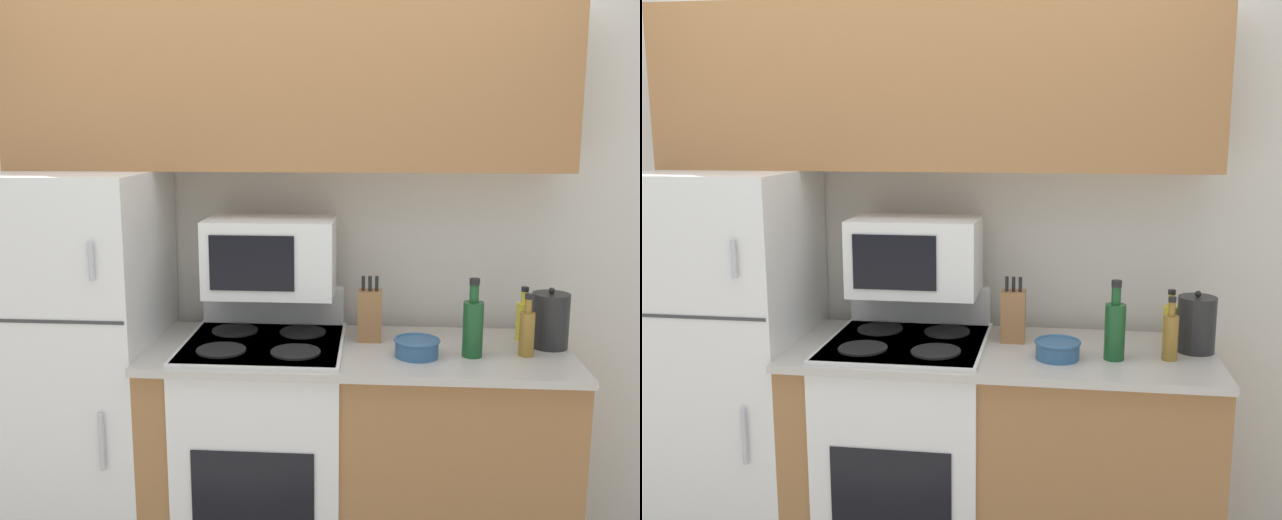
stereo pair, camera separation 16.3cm
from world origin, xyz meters
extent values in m
cube|color=silver|center=(0.00, 0.70, 1.27)|extent=(8.00, 0.05, 2.55)
cube|color=#9E6B3D|center=(0.31, 0.30, 0.45)|extent=(1.65, 0.61, 0.91)
cube|color=#BCB7AD|center=(0.31, 0.28, 0.92)|extent=(1.65, 0.65, 0.03)
cube|color=white|center=(-0.82, 0.33, 0.81)|extent=(0.62, 0.67, 1.61)
cube|color=#383838|center=(-0.82, 0.00, 1.10)|extent=(0.60, 0.01, 0.01)
cylinder|color=#B7B7BC|center=(-0.62, -0.01, 1.32)|extent=(0.02, 0.02, 0.14)
cylinder|color=#B7B7BC|center=(-0.62, -0.01, 0.65)|extent=(0.02, 0.02, 0.22)
cube|color=#9E6B3D|center=(0.00, 0.52, 1.94)|extent=(2.27, 0.31, 0.66)
cube|color=white|center=(-0.06, 0.29, 0.48)|extent=(0.63, 0.61, 0.95)
cube|color=black|center=(-0.06, -0.02, 0.46)|extent=(0.45, 0.01, 0.34)
cube|color=#2D2D2D|center=(-0.06, 0.29, 0.95)|extent=(0.61, 0.58, 0.01)
cube|color=white|center=(-0.06, 0.58, 1.03)|extent=(0.61, 0.06, 0.16)
cylinder|color=black|center=(-0.21, 0.15, 0.96)|extent=(0.19, 0.19, 0.01)
cylinder|color=black|center=(0.08, 0.15, 0.96)|extent=(0.19, 0.19, 0.01)
cylinder|color=black|center=(-0.21, 0.42, 0.96)|extent=(0.19, 0.19, 0.01)
cylinder|color=black|center=(0.08, 0.42, 0.96)|extent=(0.19, 0.19, 0.01)
cube|color=white|center=(-0.05, 0.43, 1.27)|extent=(0.52, 0.32, 0.31)
cube|color=black|center=(-0.10, 0.26, 1.27)|extent=(0.33, 0.01, 0.22)
cube|color=#9E6B3D|center=(0.35, 0.39, 1.04)|extent=(0.10, 0.09, 0.21)
cylinder|color=black|center=(0.33, 0.38, 1.17)|extent=(0.01, 0.01, 0.06)
cylinder|color=black|center=(0.35, 0.38, 1.17)|extent=(0.01, 0.01, 0.06)
cylinder|color=black|center=(0.38, 0.38, 1.17)|extent=(0.01, 0.01, 0.06)
cylinder|color=#335B84|center=(0.53, 0.19, 0.97)|extent=(0.16, 0.16, 0.06)
torus|color=#335B84|center=(0.53, 0.19, 1.00)|extent=(0.17, 0.17, 0.01)
cylinder|color=#194C23|center=(0.74, 0.21, 1.04)|extent=(0.08, 0.08, 0.21)
cylinder|color=#194C23|center=(0.74, 0.21, 1.18)|extent=(0.03, 0.03, 0.07)
cylinder|color=black|center=(0.74, 0.21, 1.22)|extent=(0.04, 0.04, 0.02)
cylinder|color=olive|center=(0.94, 0.23, 1.02)|extent=(0.06, 0.06, 0.17)
cylinder|color=olive|center=(0.94, 0.23, 1.13)|extent=(0.03, 0.03, 0.05)
cylinder|color=black|center=(0.94, 0.23, 1.17)|extent=(0.03, 0.03, 0.02)
cylinder|color=gold|center=(0.97, 0.44, 1.01)|extent=(0.06, 0.06, 0.15)
cylinder|color=gold|center=(0.97, 0.44, 1.12)|extent=(0.03, 0.03, 0.05)
cylinder|color=black|center=(0.97, 0.44, 1.15)|extent=(0.03, 0.03, 0.02)
cylinder|color=black|center=(1.06, 0.35, 1.04)|extent=(0.14, 0.14, 0.22)
sphere|color=black|center=(1.06, 0.35, 1.16)|extent=(0.02, 0.02, 0.02)
camera|label=1|loc=(0.37, -2.40, 1.79)|focal=40.00mm
camera|label=2|loc=(0.53, -2.38, 1.79)|focal=40.00mm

